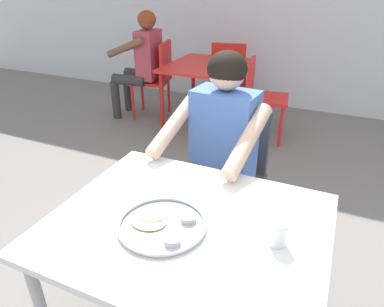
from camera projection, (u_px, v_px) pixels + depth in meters
table_foreground at (187, 238)px, 1.31m from camera, size 1.02×0.83×0.74m
thali_tray at (162, 224)px, 1.24m from camera, size 0.33×0.33×0.03m
drinking_cup at (278, 232)px, 1.15m from camera, size 0.06×0.06×0.09m
chair_foreground at (230, 168)px, 2.11m from camera, size 0.44×0.46×0.87m
diner_foreground at (217, 148)px, 1.83m from camera, size 0.53×0.58×1.23m
table_background_red at (206, 72)px, 3.69m from camera, size 0.77×0.94×0.72m
chair_red_left at (157, 75)px, 4.03m from camera, size 0.52×0.52×0.90m
chair_red_right at (261, 93)px, 3.47m from camera, size 0.46×0.45×0.83m
chair_red_far at (229, 72)px, 4.25m from camera, size 0.51×0.50×0.86m
patron_background at (142, 57)px, 3.92m from camera, size 0.58×0.53×1.23m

